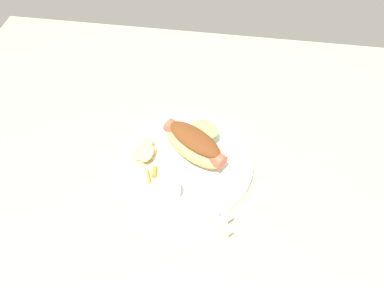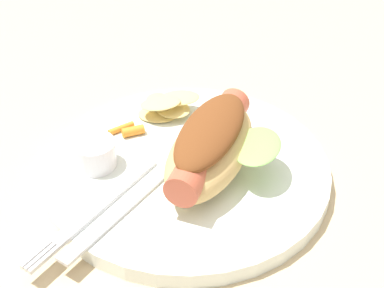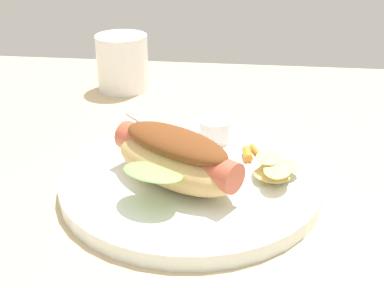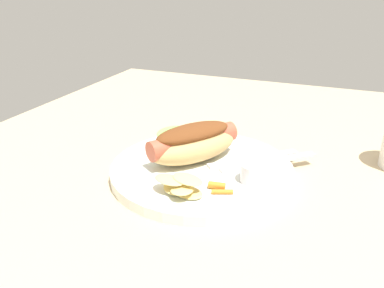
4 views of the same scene
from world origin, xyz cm
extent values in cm
cube|color=tan|center=(0.00, 0.00, -0.90)|extent=(120.00, 90.00, 1.80)
cylinder|color=white|center=(-0.90, 1.21, 0.80)|extent=(27.28, 27.28, 1.60)
ellipsoid|color=tan|center=(-2.20, -0.71, 3.96)|extent=(15.95, 13.84, 4.72)
cylinder|color=#C1563D|center=(-2.20, -0.71, 4.78)|extent=(13.92, 10.83, 3.06)
ellipsoid|color=brown|center=(-2.20, -0.71, 6.16)|extent=(13.18, 11.21, 2.26)
ellipsoid|color=#7FC65B|center=(-3.74, -4.64, 4.90)|extent=(7.29, 6.49, 1.16)
cylinder|color=white|center=(0.99, 9.68, 2.92)|extent=(4.07, 4.07, 2.64)
cube|color=silver|center=(-4.34, 9.17, 1.80)|extent=(9.76, 10.35, 0.40)
cube|color=silver|center=(-9.54, 15.41, 1.80)|extent=(2.40, 2.55, 0.40)
cube|color=silver|center=(-9.87, 15.11, 1.80)|extent=(2.40, 2.55, 0.40)
cube|color=silver|center=(-10.20, 14.80, 1.80)|extent=(2.40, 2.55, 0.40)
cube|color=silver|center=(-5.65, 7.94, 1.78)|extent=(11.30, 12.12, 0.36)
ellipsoid|color=#E0C575|center=(7.63, 2.49, 1.85)|extent=(4.40, 5.05, 0.50)
ellipsoid|color=#E0C575|center=(7.49, 0.79, 2.29)|extent=(4.84, 4.58, 0.88)
ellipsoid|color=#E0C575|center=(8.70, 2.07, 2.68)|extent=(3.68, 3.30, 0.85)
ellipsoid|color=#E0C575|center=(7.15, 2.23, 3.52)|extent=(3.40, 4.64, 0.95)
ellipsoid|color=#E0C575|center=(7.95, -0.47, 3.38)|extent=(3.52, 4.67, 0.72)
cylinder|color=orange|center=(5.89, 6.59, 1.92)|extent=(1.61, 2.84, 0.63)
cylinder|color=orange|center=(4.89, 5.50, 2.09)|extent=(1.26, 2.36, 0.97)
cylinder|color=white|center=(-15.05, 30.00, 4.30)|extent=(7.98, 7.98, 8.60)
camera|label=1|loc=(-8.13, 43.80, 61.38)|focal=33.78mm
camera|label=2|loc=(-43.18, 10.44, 37.17)|focal=54.87mm
camera|label=3|loc=(4.61, -45.19, 28.21)|focal=47.90mm
camera|label=4|loc=(48.96, 19.65, 28.19)|focal=37.09mm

